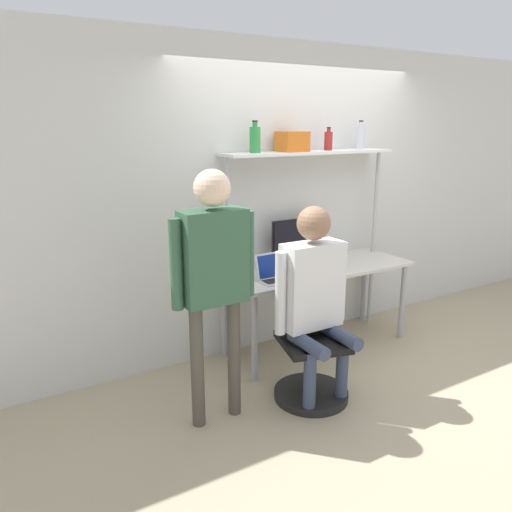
# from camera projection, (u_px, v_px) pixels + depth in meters

# --- Properties ---
(ground_plane) EXTENTS (12.00, 12.00, 0.00)m
(ground_plane) POSITION_uv_depth(u_px,v_px,m) (339.00, 360.00, 4.37)
(ground_plane) COLOR tan
(wall_back) EXTENTS (8.00, 0.06, 2.70)m
(wall_back) POSITION_uv_depth(u_px,v_px,m) (296.00, 197.00, 4.60)
(wall_back) COLOR silver
(wall_back) RESTS_ON ground_plane
(desk) EXTENTS (1.76, 0.65, 0.77)m
(desk) POSITION_uv_depth(u_px,v_px,m) (318.00, 276.00, 4.48)
(desk) COLOR beige
(desk) RESTS_ON ground_plane
(shelf_unit) EXTENTS (1.67, 0.30, 1.78)m
(shelf_unit) POSITION_uv_depth(u_px,v_px,m) (309.00, 180.00, 4.40)
(shelf_unit) COLOR white
(shelf_unit) RESTS_ON ground_plane
(monitor) EXTENTS (0.53, 0.19, 0.42)m
(monitor) POSITION_uv_depth(u_px,v_px,m) (297.00, 240.00, 4.50)
(monitor) COLOR black
(monitor) RESTS_ON desk
(laptop) EXTENTS (0.34, 0.22, 0.22)m
(laptop) POSITION_uv_depth(u_px,v_px,m) (276.00, 272.00, 4.10)
(laptop) COLOR silver
(laptop) RESTS_ON desk
(cell_phone) EXTENTS (0.07, 0.15, 0.01)m
(cell_phone) POSITION_uv_depth(u_px,v_px,m) (308.00, 276.00, 4.19)
(cell_phone) COLOR black
(cell_phone) RESTS_ON desk
(office_chair) EXTENTS (0.56, 0.56, 0.93)m
(office_chair) POSITION_uv_depth(u_px,v_px,m) (310.00, 360.00, 3.75)
(office_chair) COLOR black
(office_chair) RESTS_ON ground_plane
(person_seated) EXTENTS (0.62, 0.48, 1.46)m
(person_seated) POSITION_uv_depth(u_px,v_px,m) (314.00, 289.00, 3.56)
(person_seated) COLOR #38425B
(person_seated) RESTS_ON ground_plane
(person_standing) EXTENTS (0.60, 0.24, 1.74)m
(person_standing) POSITION_uv_depth(u_px,v_px,m) (214.00, 265.00, 3.23)
(person_standing) COLOR #4C473D
(person_standing) RESTS_ON ground_plane
(bottle_red) EXTENTS (0.07, 0.07, 0.20)m
(bottle_red) POSITION_uv_depth(u_px,v_px,m) (328.00, 140.00, 4.41)
(bottle_red) COLOR maroon
(bottle_red) RESTS_ON shelf_unit
(bottle_green) EXTENTS (0.09, 0.09, 0.26)m
(bottle_green) POSITION_uv_depth(u_px,v_px,m) (255.00, 139.00, 4.03)
(bottle_green) COLOR #2D8C3F
(bottle_green) RESTS_ON shelf_unit
(bottle_clear) EXTENTS (0.08, 0.08, 0.26)m
(bottle_clear) POSITION_uv_depth(u_px,v_px,m) (360.00, 137.00, 4.59)
(bottle_clear) COLOR silver
(bottle_clear) RESTS_ON shelf_unit
(storage_box) EXTENTS (0.23, 0.21, 0.17)m
(storage_box) POSITION_uv_depth(u_px,v_px,m) (292.00, 142.00, 4.22)
(storage_box) COLOR #D1661E
(storage_box) RESTS_ON shelf_unit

